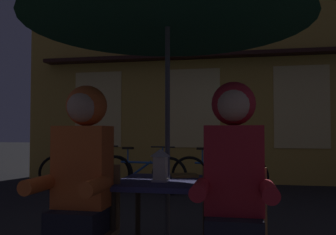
% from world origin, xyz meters
% --- Properties ---
extents(cafe_table, '(0.72, 0.72, 0.74)m').
position_xyz_m(cafe_table, '(0.00, 0.00, 0.64)').
color(cafe_table, navy).
rests_on(cafe_table, ground_plane).
extents(patio_umbrella, '(2.10, 2.10, 2.31)m').
position_xyz_m(patio_umbrella, '(0.00, 0.00, 2.06)').
color(patio_umbrella, '#4C4C51').
rests_on(patio_umbrella, ground_plane).
extents(lantern, '(0.11, 0.11, 0.23)m').
position_xyz_m(lantern, '(-0.04, -0.08, 0.86)').
color(lantern, white).
rests_on(lantern, cafe_table).
extents(chair_left, '(0.40, 0.40, 0.87)m').
position_xyz_m(chair_left, '(-0.48, -0.37, 0.49)').
color(chair_left, olive).
rests_on(chair_left, ground_plane).
extents(chair_right, '(0.40, 0.40, 0.87)m').
position_xyz_m(chair_right, '(0.48, -0.37, 0.49)').
color(chair_right, olive).
rests_on(chair_right, ground_plane).
extents(person_left_hooded, '(0.45, 0.56, 1.40)m').
position_xyz_m(person_left_hooded, '(-0.48, -0.43, 0.85)').
color(person_left_hooded, black).
rests_on(person_left_hooded, ground_plane).
extents(person_right_hooded, '(0.45, 0.56, 1.40)m').
position_xyz_m(person_right_hooded, '(0.48, -0.43, 0.85)').
color(person_right_hooded, black).
rests_on(person_right_hooded, ground_plane).
extents(shopfront_building, '(10.00, 0.93, 6.20)m').
position_xyz_m(shopfront_building, '(0.71, 5.40, 3.09)').
color(shopfront_building, gold).
rests_on(shopfront_building, ground_plane).
extents(bicycle_nearest, '(1.65, 0.44, 0.84)m').
position_xyz_m(bicycle_nearest, '(-2.25, 3.60, 0.35)').
color(bicycle_nearest, black).
rests_on(bicycle_nearest, ground_plane).
extents(bicycle_second, '(1.67, 0.31, 0.84)m').
position_xyz_m(bicycle_second, '(-1.15, 3.60, 0.35)').
color(bicycle_second, black).
rests_on(bicycle_second, ground_plane).
extents(bicycle_third, '(1.68, 0.08, 0.84)m').
position_xyz_m(bicycle_third, '(0.19, 3.70, 0.35)').
color(bicycle_third, black).
rests_on(bicycle_third, ground_plane).
extents(book, '(0.23, 0.20, 0.02)m').
position_xyz_m(book, '(0.09, 0.21, 0.75)').
color(book, olive).
rests_on(book, cafe_table).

